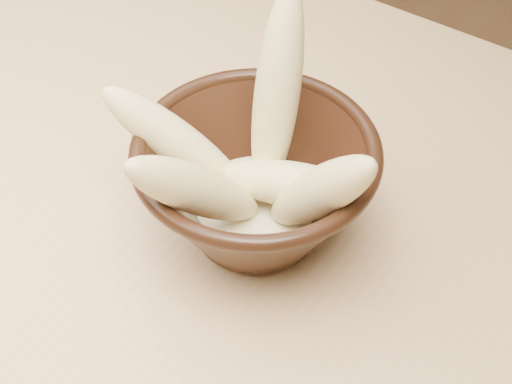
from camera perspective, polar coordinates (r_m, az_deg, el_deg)
bowl at (r=0.55m, az=0.00°, el=0.62°), size 0.19×0.19×0.10m
milk_puddle at (r=0.57m, az=0.00°, el=-1.11°), size 0.11×0.11×0.01m
banana_upright at (r=0.54m, az=1.68°, el=7.76°), size 0.06×0.10×0.17m
banana_left at (r=0.55m, az=-6.30°, el=3.87°), size 0.13×0.08×0.12m
banana_right at (r=0.50m, az=5.06°, el=-0.03°), size 0.11×0.05×0.13m
banana_across at (r=0.54m, az=2.61°, el=0.68°), size 0.13×0.06×0.06m
banana_front at (r=0.50m, az=-4.65°, el=0.11°), size 0.07×0.13×0.14m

